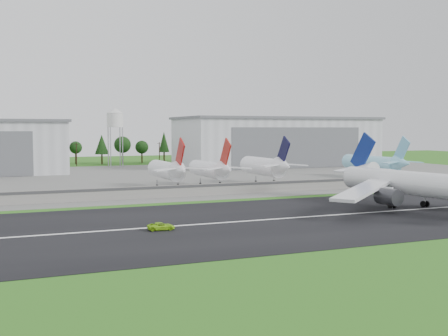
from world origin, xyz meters
name	(u,v)px	position (x,y,z in m)	size (l,w,h in m)	color
ground	(330,225)	(0.00, 0.00, 0.00)	(600.00, 600.00, 0.00)	#295F16
runway	(304,217)	(0.00, 10.00, 0.05)	(320.00, 60.00, 0.10)	black
runway_centerline	(304,217)	(0.00, 10.00, 0.11)	(220.00, 1.00, 0.02)	white
apron	(162,177)	(0.00, 120.00, 0.05)	(320.00, 150.00, 0.10)	slate
blast_fence	(224,189)	(0.00, 54.99, 1.81)	(240.00, 0.61, 3.50)	gray
hangar_east	(276,141)	(75.00, 164.92, 12.63)	(102.00, 47.00, 25.20)	silver
water_tower	(115,118)	(-5.00, 185.00, 24.55)	(8.40, 8.40, 29.40)	#99999E
utility_poles	(119,165)	(0.00, 200.00, 0.00)	(230.00, 3.00, 12.00)	black
treeline	(114,164)	(0.00, 215.00, 0.00)	(320.00, 16.00, 22.00)	black
main_airliner	(417,189)	(30.48, 9.57, 4.89)	(56.76, 59.22, 18.17)	white
ground_vehicle	(161,226)	(-33.02, 6.78, 0.83)	(2.42, 5.24, 1.46)	#8ED318
parked_jet_red_a	(169,170)	(-10.24, 76.55, 6.12)	(7.36, 31.29, 16.62)	white
parked_jet_red_b	(212,169)	(4.46, 76.53, 5.97)	(7.36, 31.29, 16.46)	white
parked_jet_navy	(267,166)	(24.73, 76.59, 6.42)	(7.36, 31.29, 16.94)	white
parked_jet_skyblue	(376,163)	(74.08, 81.56, 6.14)	(7.36, 37.29, 16.70)	#8DD7F4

